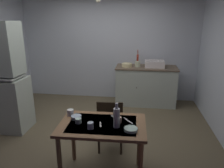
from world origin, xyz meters
TOP-DOWN VIEW (x-y plane):
  - ground_plane at (0.00, 0.00)m, footprint 5.35×5.35m
  - wall_back at (0.00, 1.88)m, footprint 4.45×0.10m
  - hutch_cabinet at (-1.70, -0.09)m, footprint 0.92×0.54m
  - counter_cabinet at (0.94, 1.51)m, footprint 1.43×0.64m
  - sink_basin at (1.12, 1.51)m, footprint 0.44×0.34m
  - hand_pump at (0.73, 1.56)m, footprint 0.05×0.27m
  - mixing_bowl_counter at (0.48, 1.46)m, footprint 0.24×0.24m
  - stoneware_crock at (0.73, 1.49)m, footprint 0.13×0.13m
  - dining_table at (0.36, -1.12)m, footprint 1.08×0.72m
  - chair_far_side at (0.38, -0.54)m, footprint 0.42×0.42m
  - serving_bowl_wide at (0.00, -1.03)m, footprint 0.13×0.13m
  - soup_bowl_small at (0.72, -1.25)m, footprint 0.16×0.16m
  - teacup_cream at (-0.11, -0.95)m, footprint 0.09×0.09m
  - mug_dark at (0.24, -1.26)m, footprint 0.07×0.07m
  - mug_tall at (0.56, -1.06)m, footprint 0.06×0.06m
  - teacup_mint at (0.06, -1.14)m, footprint 0.08×0.08m
  - glass_bottle at (0.54, -1.18)m, footprint 0.08×0.08m
  - table_knife at (0.67, -1.01)m, footprint 0.13×0.17m
  - teaspoon_near_bowl at (0.48, -0.93)m, footprint 0.10×0.11m
  - teaspoon_by_cup at (0.34, -1.15)m, footprint 0.05×0.13m
  - pendant_bulb at (0.04, 0.38)m, footprint 0.08×0.08m

SIDE VIEW (x-z plane):
  - ground_plane at x=0.00m, z-range 0.00..0.00m
  - counter_cabinet at x=0.94m, z-range 0.00..0.92m
  - chair_far_side at x=0.38m, z-range 0.04..0.90m
  - dining_table at x=0.36m, z-range 0.27..1.03m
  - table_knife at x=0.67m, z-range 0.76..0.77m
  - teaspoon_near_bowl at x=0.48m, z-range 0.76..0.77m
  - teaspoon_by_cup at x=0.34m, z-range 0.76..0.77m
  - soup_bowl_small at x=0.72m, z-range 0.76..0.79m
  - serving_bowl_wide at x=0.00m, z-range 0.76..0.80m
  - teacup_mint at x=0.06m, z-range 0.76..0.82m
  - mug_tall at x=0.56m, z-range 0.76..0.83m
  - mug_dark at x=0.24m, z-range 0.76..0.84m
  - teacup_cream at x=-0.11m, z-range 0.76..0.84m
  - glass_bottle at x=0.54m, z-range 0.73..1.04m
  - hutch_cabinet at x=-1.70m, z-range -0.06..1.90m
  - mixing_bowl_counter at x=0.48m, z-range 0.92..1.00m
  - stoneware_crock at x=0.73m, z-range 0.92..1.05m
  - sink_basin at x=1.12m, z-range 0.92..1.07m
  - hand_pump at x=0.73m, z-range 0.89..1.28m
  - wall_back at x=0.00m, z-range 0.00..2.68m
  - pendant_bulb at x=0.04m, z-range 2.26..2.34m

